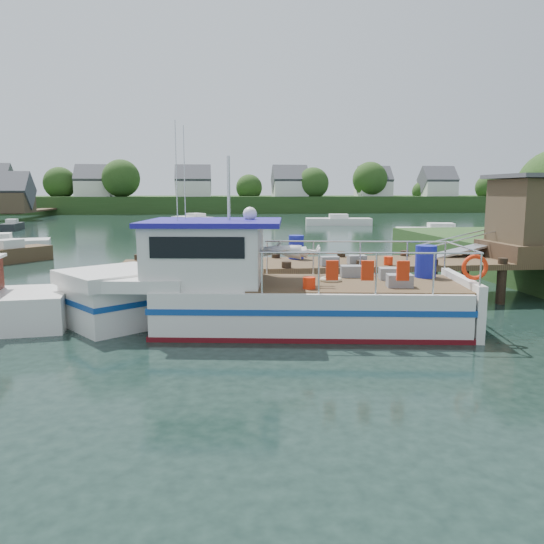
{
  "coord_description": "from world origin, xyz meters",
  "views": [
    {
      "loc": [
        -3.11,
        -18.14,
        3.88
      ],
      "look_at": [
        -1.0,
        -1.5,
        1.3
      ],
      "focal_mm": 35.0,
      "sensor_mm": 36.0,
      "label": 1
    }
  ],
  "objects": [
    {
      "name": "moored_rowboat",
      "position": [
        -13.7,
        12.08,
        0.47
      ],
      "size": [
        3.91,
        4.32,
        1.27
      ],
      "rotation": [
        0.0,
        0.0,
        0.36
      ],
      "color": "#4B3823",
      "rests_on": "ground"
    },
    {
      "name": "moored_far",
      "position": [
        12.0,
        40.96,
        0.47
      ],
      "size": [
        7.69,
        3.63,
        1.26
      ],
      "rotation": [
        0.0,
        0.0,
        0.11
      ],
      "color": "silver",
      "rests_on": "ground"
    },
    {
      "name": "moored_c",
      "position": [
        16.88,
        24.92,
        0.43
      ],
      "size": [
        7.71,
        4.17,
        1.16
      ],
      "rotation": [
        0.0,
        0.0,
        -0.42
      ],
      "color": "silver",
      "rests_on": "ground"
    },
    {
      "name": "moored_d",
      "position": [
        -4.22,
        46.89,
        0.44
      ],
      "size": [
        6.03,
        7.08,
        1.19
      ],
      "rotation": [
        0.0,
        0.0,
        0.1
      ],
      "color": "silver",
      "rests_on": "ground"
    },
    {
      "name": "ground_plane",
      "position": [
        0.0,
        0.0,
        0.0
      ],
      "size": [
        160.0,
        160.0,
        0.0
      ],
      "primitive_type": "plane",
      "color": "black"
    },
    {
      "name": "moored_b",
      "position": [
        -2.93,
        18.95,
        0.38
      ],
      "size": [
        4.57,
        4.19,
        1.03
      ],
      "rotation": [
        0.0,
        0.0,
        -0.09
      ],
      "color": "silver",
      "rests_on": "ground"
    },
    {
      "name": "lobster_boat",
      "position": [
        -1.64,
        -3.37,
        1.04
      ],
      "size": [
        11.94,
        5.0,
        5.74
      ],
      "rotation": [
        0.0,
        0.0,
        -0.16
      ],
      "color": "silver",
      "rests_on": "ground"
    },
    {
      "name": "dock",
      "position": [
        6.51,
        0.01,
        2.24
      ],
      "size": [
        16.6,
        3.0,
        4.78
      ],
      "color": "#4B3823",
      "rests_on": "ground"
    },
    {
      "name": "moored_e",
      "position": [
        -22.16,
        37.5,
        0.41
      ],
      "size": [
        1.63,
        4.06,
        1.1
      ],
      "rotation": [
        0.0,
        0.0,
        0.25
      ],
      "color": "black",
      "rests_on": "ground"
    },
    {
      "name": "far_shore",
      "position": [
        0.01,
        82.37,
        2.1
      ],
      "size": [
        140.0,
        42.55,
        9.22
      ],
      "color": "#26431B",
      "rests_on": "ground"
    }
  ]
}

